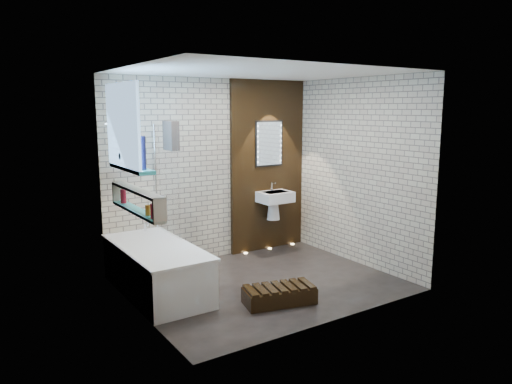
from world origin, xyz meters
TOP-DOWN VIEW (x-y plane):
  - ground at (0.00, 0.00)m, footprint 3.20×3.20m
  - room_shell at (0.00, 0.00)m, footprint 3.24×3.20m
  - walnut_panel at (0.95, 1.27)m, footprint 1.30×0.06m
  - clerestory_window at (-1.57, 0.35)m, footprint 0.18×1.00m
  - display_niche at (-1.53, 0.15)m, footprint 0.14×1.30m
  - bathtub at (-1.22, 0.45)m, footprint 0.79×1.74m
  - bath_screen at (-0.87, 0.89)m, footprint 0.01×0.78m
  - towel at (-0.87, 0.72)m, footprint 0.10×0.27m
  - shower_head at (-1.30, 0.95)m, footprint 0.18×0.18m
  - washbasin at (0.95, 1.07)m, footprint 0.50×0.36m
  - led_mirror at (0.95, 1.23)m, footprint 0.50×0.02m
  - walnut_step at (-0.19, -0.62)m, footprint 0.86×0.54m
  - niche_bottles at (-1.53, 0.10)m, footprint 0.06×1.00m
  - sill_vases at (-1.50, 0.37)m, footprint 0.22×0.58m
  - floor_uplights at (0.95, 1.20)m, footprint 0.96×0.06m

SIDE VIEW (x-z plane):
  - ground at x=0.00m, z-range 0.00..0.00m
  - floor_uplights at x=0.95m, z-range 0.00..0.01m
  - walnut_step at x=-0.19m, z-range 0.00..0.18m
  - bathtub at x=-1.22m, z-range -0.06..0.64m
  - washbasin at x=0.95m, z-range 0.50..1.08m
  - niche_bottles at x=-1.53m, z-range 1.09..1.25m
  - display_niche at x=-1.53m, z-range 1.07..1.33m
  - bath_screen at x=-0.87m, z-range 0.58..1.98m
  - walnut_panel at x=0.95m, z-range 0.00..2.60m
  - room_shell at x=0.00m, z-range 0.00..2.60m
  - led_mirror at x=0.95m, z-range 1.30..2.00m
  - sill_vases at x=-1.50m, z-range 1.50..1.85m
  - towel at x=-0.87m, z-range 1.67..2.03m
  - clerestory_window at x=-1.57m, z-range 1.43..2.37m
  - shower_head at x=-1.30m, z-range 1.99..2.01m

